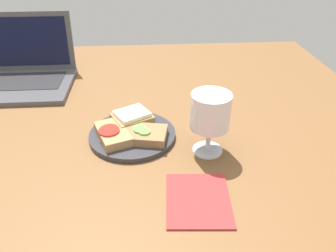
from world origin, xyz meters
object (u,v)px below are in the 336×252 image
Objects in this scene: sandwich_with_cucumber at (145,134)px; wine_glass at (210,114)px; plate at (131,135)px; napkin at (198,200)px; sandwich_with_tomato at (113,133)px; laptop at (18,72)px; sandwich_with_cheese at (133,118)px.

wine_glass reaches higher than sandwich_with_cucumber.
plate is 1.46× the size of napkin.
sandwich_with_tomato reaches higher than napkin.
plate is 50.23cm from laptop.
sandwich_with_cheese is at bearing 115.45° from napkin.
plate is 21.17cm from wine_glass.
sandwich_with_cheese reaches higher than sandwich_with_cucumber.
laptop is at bearing 131.37° from napkin.
sandwich_with_cucumber is 22.25cm from napkin.
sandwich_with_cheese is 0.92× the size of sandwich_with_tomato.
plate is 1.45× the size of wine_glass.
sandwich_with_cheese is 0.81× the size of napkin.
laptop is (-54.46, 41.02, -6.00)cm from wine_glass.
sandwich_with_cheese is 47.64cm from laptop.
laptop reaches higher than sandwich_with_cheese.
laptop reaches higher than sandwich_with_tomato.
plate is 0.62× the size of laptop.
sandwich_with_cheese reaches higher than sandwich_with_tomato.
wine_glass reaches higher than sandwich_with_cheese.
sandwich_with_tomato is at bearing -47.94° from laptop.
sandwich_with_tomato reaches higher than plate.
sandwich_with_cucumber is 0.78× the size of napkin.
sandwich_with_cheese is 1.03× the size of sandwich_with_cucumber.
plate is 4.72cm from sandwich_with_cucumber.
plate is 1.81× the size of sandwich_with_cheese.
napkin is (9.79, -19.85, -2.23)cm from sandwich_with_cucumber.
sandwich_with_cucumber is (7.64, -0.82, -0.08)cm from sandwich_with_tomato.
sandwich_with_cucumber is at bearing 116.24° from napkin.
sandwich_with_cucumber is at bearing 163.71° from wine_glass.
plate is 1.67× the size of sandwich_with_tomato.
wine_glass is at bearing -12.85° from sandwich_with_tomato.
laptop reaches higher than sandwich_with_cucumber.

